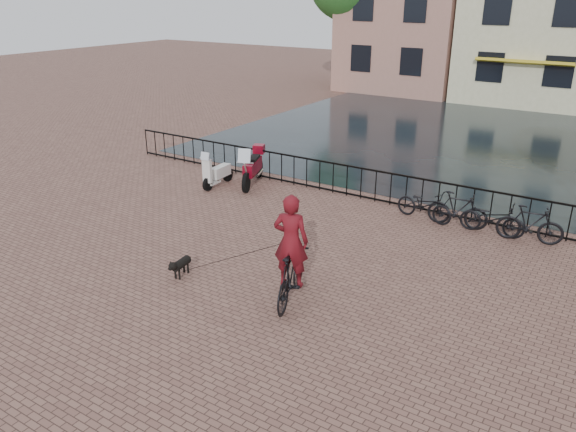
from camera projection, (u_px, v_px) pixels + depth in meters
The scene contains 11 objects.
ground at pixel (207, 317), 11.34m from camera, with size 100.00×100.00×0.00m, color brown.
canal_water at pixel (464, 140), 24.80m from camera, with size 20.00×20.00×0.00m, color black.
railing at pixel (376, 186), 17.37m from camera, with size 20.00×0.05×1.02m.
cyclist at pixel (291, 256), 11.56m from camera, with size 1.16×2.13×2.80m.
dog at pixel (181, 266), 12.91m from camera, with size 0.33×0.77×0.50m.
motorcycle at pixel (252, 163), 18.82m from camera, with size 1.23×2.17×1.52m.
scooter at pixel (218, 167), 18.72m from camera, with size 0.51×1.48×1.35m.
parked_bike_0 at pixel (424, 205), 16.02m from camera, with size 0.60×1.72×0.90m, color black.
parked_bike_1 at pixel (458, 210), 15.52m from camera, with size 0.47×1.66×1.00m, color black.
parked_bike_2 at pixel (492, 218), 15.06m from camera, with size 0.60×1.72×0.90m, color black.
parked_bike_3 at pixel (530, 224), 14.56m from camera, with size 0.47×1.66×1.00m, color black.
Camera 1 is at (6.67, -7.29, 6.15)m, focal length 35.00 mm.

